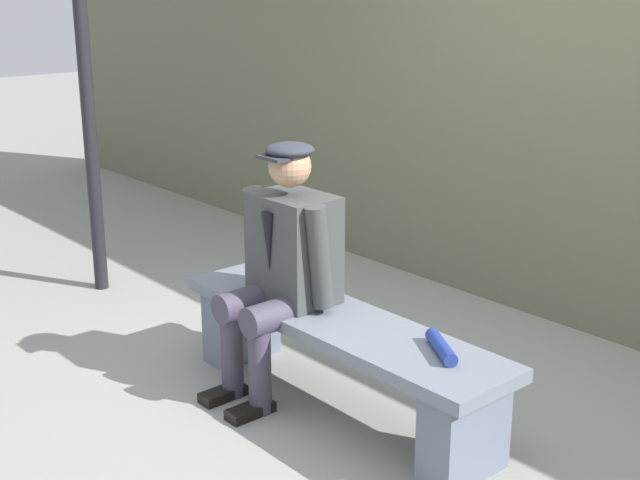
# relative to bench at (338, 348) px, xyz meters

# --- Properties ---
(ground_plane) EXTENTS (30.00, 30.00, 0.00)m
(ground_plane) POSITION_rel_bench_xyz_m (0.00, 0.00, -0.31)
(ground_plane) COLOR gray
(bench) EXTENTS (1.87, 0.46, 0.47)m
(bench) POSITION_rel_bench_xyz_m (0.00, 0.00, 0.00)
(bench) COLOR slate
(bench) RESTS_ON ground
(seated_man) EXTENTS (0.58, 0.64, 1.26)m
(seated_man) POSITION_rel_bench_xyz_m (0.32, 0.07, 0.37)
(seated_man) COLOR #3C3F40
(seated_man) RESTS_ON ground
(rolled_magazine) EXTENTS (0.27, 0.20, 0.06)m
(rolled_magazine) POSITION_rel_bench_xyz_m (-0.59, -0.06, 0.18)
(rolled_magazine) COLOR navy
(rolled_magazine) RESTS_ON bench
(stadium_wall) EXTENTS (12.00, 0.24, 2.42)m
(stadium_wall) POSITION_rel_bench_xyz_m (0.00, -1.83, 0.90)
(stadium_wall) COLOR #62654C
(stadium_wall) RESTS_ON ground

